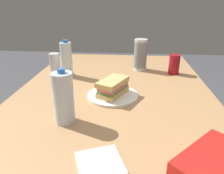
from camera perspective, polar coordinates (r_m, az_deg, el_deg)
The scene contains 10 objects.
dining_table at distance 1.02m, azimuth -0.20°, elevation -8.67°, with size 1.83×1.00×0.74m.
paper_plate at distance 1.06m, azimuth 0.00°, elevation -2.19°, with size 0.25×0.25×0.01m, color white.
sandwich at distance 1.04m, azimuth -0.02°, elevation 0.06°, with size 0.21×0.16×0.08m.
soda_can_red at distance 1.42m, azimuth 16.00°, elevation 5.72°, with size 0.07×0.07×0.12m, color maroon.
chip_bag at distance 0.67m, azimuth 25.71°, elevation -18.64°, with size 0.23×0.15×0.07m, color red.
water_bottle_tall at distance 0.83m, azimuth -12.58°, elevation -2.84°, with size 0.08×0.08×0.22m.
plastic_cup_stack at distance 1.44m, azimuth 7.47°, elevation 8.38°, with size 0.08×0.08×0.20m.
water_bottle_spare at distance 1.34m, azimuth -11.87°, elevation 7.10°, with size 0.07×0.07×0.22m.
soda_can_silver at distance 1.45m, azimuth -14.76°, elevation 6.17°, with size 0.07×0.07×0.12m, color silver.
paper_napkin at distance 0.67m, azimuth -3.02°, elevation -19.22°, with size 0.13×0.13×0.01m, color white.
Camera 1 is at (0.87, 0.08, 1.19)m, focal length 34.84 mm.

